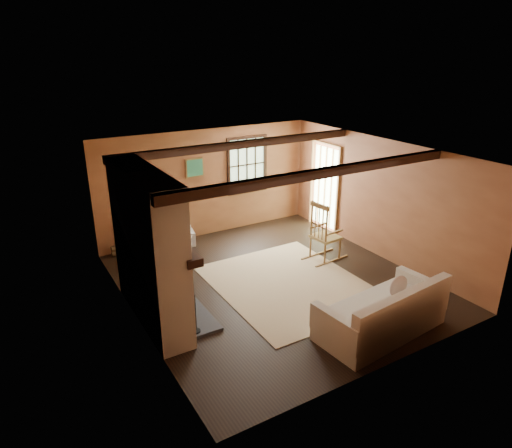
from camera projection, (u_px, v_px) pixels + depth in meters
ground at (273, 282)px, 8.35m from camera, size 5.50×5.50×0.00m
room_envelope at (277, 192)px, 8.07m from camera, size 5.02×5.52×2.44m
fireplace at (151, 254)px, 6.89m from camera, size 1.02×2.30×2.40m
rug at (289, 284)px, 8.28m from camera, size 2.50×3.00×0.01m
rocking_chair at (324, 235)px, 9.09m from camera, size 0.92×0.54×1.22m
sofa at (384, 315)px, 6.78m from camera, size 2.12×1.09×0.83m
firewood_pile at (127, 249)px, 9.47m from camera, size 0.63×0.12×0.23m
laundry_basket at (183, 238)px, 9.89m from camera, size 0.56×0.47×0.30m
basket_pillow at (182, 227)px, 9.80m from camera, size 0.42×0.34×0.20m
armchair at (156, 240)px, 9.31m from camera, size 1.00×1.01×0.67m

